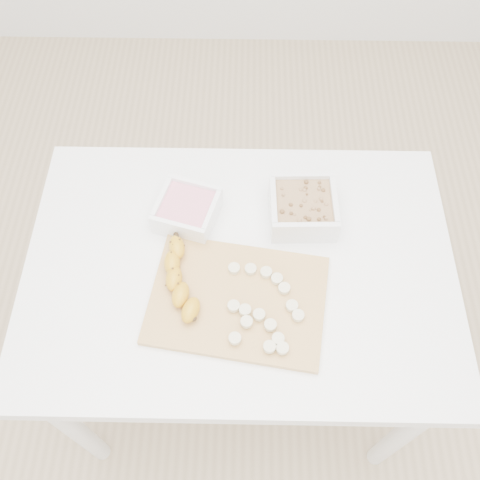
{
  "coord_description": "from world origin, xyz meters",
  "views": [
    {
      "loc": [
        0.01,
        -0.59,
        1.84
      ],
      "look_at": [
        0.0,
        0.03,
        0.81
      ],
      "focal_mm": 40.0,
      "sensor_mm": 36.0,
      "label": 1
    }
  ],
  "objects_px": {
    "table": "(240,283)",
    "bowl_granola": "(303,207)",
    "banana": "(181,280)",
    "cutting_board": "(238,300)",
    "bowl_yogurt": "(187,210)"
  },
  "relations": [
    {
      "from": "bowl_yogurt",
      "to": "cutting_board",
      "type": "bearing_deg",
      "value": -60.59
    },
    {
      "from": "cutting_board",
      "to": "banana",
      "type": "xyz_separation_m",
      "value": [
        -0.13,
        0.03,
        0.03
      ]
    },
    {
      "from": "cutting_board",
      "to": "banana",
      "type": "distance_m",
      "value": 0.13
    },
    {
      "from": "banana",
      "to": "cutting_board",
      "type": "bearing_deg",
      "value": -18.19
    },
    {
      "from": "bowl_yogurt",
      "to": "cutting_board",
      "type": "relative_size",
      "value": 0.44
    },
    {
      "from": "bowl_granola",
      "to": "banana",
      "type": "distance_m",
      "value": 0.34
    },
    {
      "from": "table",
      "to": "banana",
      "type": "bearing_deg",
      "value": -155.11
    },
    {
      "from": "bowl_yogurt",
      "to": "bowl_granola",
      "type": "xyz_separation_m",
      "value": [
        0.28,
        0.01,
        0.0
      ]
    },
    {
      "from": "table",
      "to": "bowl_granola",
      "type": "xyz_separation_m",
      "value": [
        0.15,
        0.14,
        0.13
      ]
    },
    {
      "from": "bowl_yogurt",
      "to": "banana",
      "type": "bearing_deg",
      "value": -90.41
    },
    {
      "from": "table",
      "to": "banana",
      "type": "xyz_separation_m",
      "value": [
        -0.13,
        -0.06,
        0.13
      ]
    },
    {
      "from": "bowl_yogurt",
      "to": "bowl_granola",
      "type": "relative_size",
      "value": 1.06
    },
    {
      "from": "bowl_granola",
      "to": "table",
      "type": "bearing_deg",
      "value": -137.16
    },
    {
      "from": "table",
      "to": "bowl_yogurt",
      "type": "distance_m",
      "value": 0.22
    },
    {
      "from": "table",
      "to": "bowl_granola",
      "type": "bearing_deg",
      "value": 42.84
    }
  ]
}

